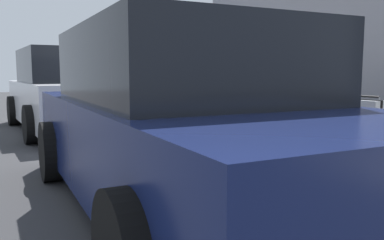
{
  "coord_description": "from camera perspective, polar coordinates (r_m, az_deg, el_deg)",
  "views": [
    {
      "loc": [
        -6.01,
        3.12,
        1.16
      ],
      "look_at": [
        -0.72,
        0.37,
        0.45
      ],
      "focal_mm": 37.7,
      "sensor_mm": 36.0,
      "label": 1
    }
  ],
  "objects": [
    {
      "name": "fire_hydrant",
      "position": [
        9.71,
        -4.07,
        3.35
      ],
      "size": [
        0.39,
        0.21,
        0.85
      ],
      "color": "#99999E",
      "rests_on": "sidewalk_curb"
    },
    {
      "name": "suitcase_navy_8",
      "position": [
        8.65,
        -0.53,
        1.9
      ],
      "size": [
        0.39,
        0.24,
        0.79
      ],
      "color": "navy",
      "rests_on": "sidewalk_curb"
    },
    {
      "name": "bollard_post",
      "position": [
        10.39,
        -6.58,
        3.56
      ],
      "size": [
        0.16,
        0.16,
        0.89
      ],
      "primitive_type": "cylinder",
      "color": "brown",
      "rests_on": "sidewalk_curb"
    },
    {
      "name": "parked_car_navy_0",
      "position": [
        3.43,
        -1.49,
        -0.59
      ],
      "size": [
        4.45,
        2.08,
        1.53
      ],
      "color": "#141E4C",
      "rests_on": "ground_plane"
    },
    {
      "name": "suitcase_silver_7",
      "position": [
        8.13,
        0.62,
        1.47
      ],
      "size": [
        0.47,
        0.26,
        0.59
      ],
      "color": "#9EA0A8",
      "rests_on": "sidewalk_curb"
    },
    {
      "name": "suitcase_olive_9",
      "position": [
        9.11,
        -2.15,
        2.03
      ],
      "size": [
        0.42,
        0.2,
        0.78
      ],
      "color": "#59601E",
      "rests_on": "sidewalk_curb"
    },
    {
      "name": "parked_car_white_1",
      "position": [
        8.46,
        -17.33,
        3.72
      ],
      "size": [
        4.38,
        2.06,
        1.61
      ],
      "color": "silver",
      "rests_on": "ground_plane"
    },
    {
      "name": "ground_plane",
      "position": [
        6.87,
        -0.05,
        -2.95
      ],
      "size": [
        40.0,
        40.0,
        0.0
      ],
      "primitive_type": "plane",
      "color": "#333335"
    },
    {
      "name": "suitcase_black_5",
      "position": [
        7.19,
        5.67,
        0.95
      ],
      "size": [
        0.45,
        0.26,
        0.8
      ],
      "color": "black",
      "rests_on": "sidewalk_curb"
    },
    {
      "name": "suitcase_red_6",
      "position": [
        7.6,
        2.41,
        1.73
      ],
      "size": [
        0.47,
        0.25,
        1.0
      ],
      "color": "red",
      "rests_on": "sidewalk_curb"
    },
    {
      "name": "suitcase_olive_2",
      "position": [
        5.8,
        13.41,
        -0.01
      ],
      "size": [
        0.47,
        0.23,
        0.76
      ],
      "color": "#59601E",
      "rests_on": "sidewalk_curb"
    },
    {
      "name": "suitcase_silver_0",
      "position": [
        4.99,
        22.73,
        -1.4
      ],
      "size": [
        0.5,
        0.25,
        0.77
      ],
      "color": "#9EA0A8",
      "rests_on": "sidewalk_curb"
    },
    {
      "name": "suitcase_navy_1",
      "position": [
        5.45,
        18.37,
        -0.61
      ],
      "size": [
        0.49,
        0.26,
        1.03
      ],
      "color": "navy",
      "rests_on": "sidewalk_curb"
    },
    {
      "name": "suitcase_teal_3",
      "position": [
        6.25,
        10.62,
        0.47
      ],
      "size": [
        0.37,
        0.29,
        0.9
      ],
      "color": "#0F606B",
      "rests_on": "sidewalk_curb"
    },
    {
      "name": "suitcase_maroon_4",
      "position": [
        6.71,
        8.3,
        1.16
      ],
      "size": [
        0.47,
        0.24,
        0.8
      ],
      "color": "maroon",
      "rests_on": "sidewalk_curb"
    },
    {
      "name": "sidewalk_curb",
      "position": [
        8.29,
        15.47,
        -1.02
      ],
      "size": [
        18.0,
        5.0,
        0.14
      ],
      "primitive_type": "cube",
      "color": "#ADA89E",
      "rests_on": "ground_plane"
    }
  ]
}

